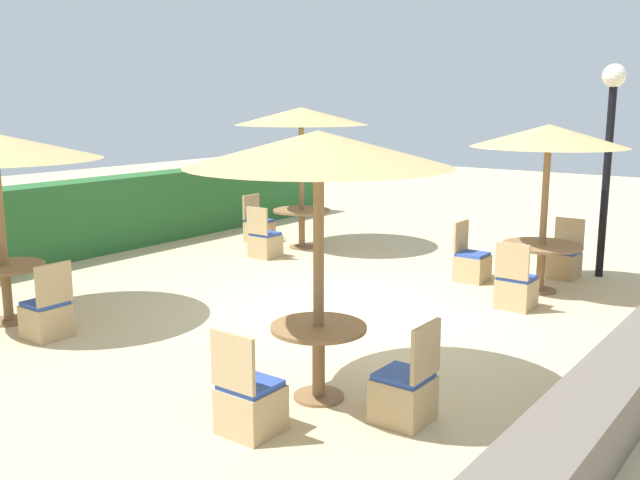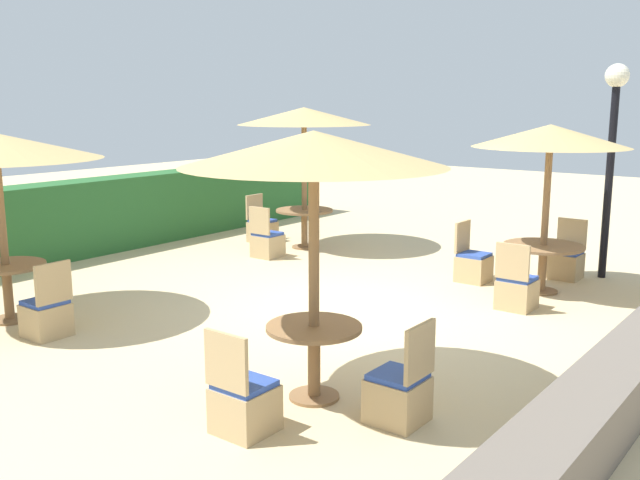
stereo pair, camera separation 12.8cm
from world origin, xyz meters
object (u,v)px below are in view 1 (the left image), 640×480
patio_chair_back_right_north (259,229)px  patio_chair_back_right_west (265,243)px  parasol_front_right (549,137)px  round_table_back_right (302,218)px  round_table_back_left (6,279)px  patio_chair_front_right_east (564,261)px  parasol_front_left (319,150)px  patio_chair_front_left_west (250,403)px  round_table_front_right (542,253)px  patio_chair_front_right_north (471,264)px  patio_chair_front_right_west (516,289)px  patio_chair_back_left_south (47,316)px  lamp_post (610,128)px  parasol_back_right (301,117)px  round_table_front_left (319,345)px  patio_chair_front_left_south (405,393)px

patio_chair_back_right_north → patio_chair_back_right_west: 1.44m
patio_chair_back_right_north → parasol_front_right: 6.16m
round_table_back_right → round_table_back_left: 5.88m
patio_chair_back_right_north → patio_chair_front_right_east: (0.71, -5.82, 0.00)m
parasol_front_left → patio_chair_front_right_east: (6.07, -0.33, -2.08)m
patio_chair_front_left_west → round_table_front_right: size_ratio=0.81×
round_table_back_right → parasol_front_right: (-0.39, -4.77, 1.68)m
patio_chair_front_right_north → patio_chair_front_right_west: (-1.03, -1.13, 0.00)m
round_table_back_left → patio_chair_front_right_north: size_ratio=1.05×
parasol_front_right → round_table_front_right: 1.69m
patio_chair_back_left_south → lamp_post: bearing=-32.1°
parasol_back_right → round_table_front_left: bearing=-140.6°
round_table_back_right → patio_chair_front_left_west: patio_chair_front_left_west is taller
patio_chair_front_right_north → patio_chair_front_right_east: bearing=134.7°
parasol_front_right → patio_chair_front_right_west: parasol_front_right is taller
round_table_front_right → patio_chair_front_right_west: patio_chair_front_right_west is taller
round_table_back_right → round_table_front_left: 7.00m
patio_chair_back_right_west → patio_chair_front_right_north: size_ratio=1.00×
patio_chair_back_left_south → patio_chair_front_right_north: same height
patio_chair_front_left_south → round_table_front_right: size_ratio=0.81×
patio_chair_back_right_north → round_table_front_right: bearing=86.7°
round_table_front_right → patio_chair_front_right_east: 1.10m
round_table_back_right → patio_chair_front_right_north: bearing=-96.5°
parasol_back_right → patio_chair_back_left_south: bearing=-172.2°
round_table_front_left → patio_chair_front_right_east: patio_chair_front_right_east is taller
lamp_post → patio_chair_front_right_west: 3.30m
lamp_post → patio_chair_back_right_north: 6.69m
patio_chair_back_right_west → patio_chair_front_left_south: size_ratio=1.00×
patio_chair_front_right_north → patio_chair_front_right_west: same height
lamp_post → round_table_front_right: (-1.46, 0.44, -1.78)m
patio_chair_back_right_north → patio_chair_back_right_west: bearing=45.7°
round_table_back_right → patio_chair_back_left_south: 6.00m
patio_chair_back_right_north → patio_chair_front_right_north: same height
parasol_front_left → patio_chair_front_right_east: parasol_front_left is taller
parasol_front_left → patio_chair_front_left_west: bearing=177.6°
patio_chair_back_right_north → round_table_front_right: size_ratio=0.81×
round_table_back_left → patio_chair_front_right_east: size_ratio=1.05×
patio_chair_front_left_west → patio_chair_back_left_south: size_ratio=1.00×
patio_chair_back_right_west → patio_chair_front_left_south: bearing=-38.8°
parasol_front_left → patio_chair_front_left_west: parasol_front_left is taller
patio_chair_back_right_west → patio_chair_front_right_north: same height
parasol_back_right → round_table_back_right: 1.88m
parasol_back_right → patio_chair_front_left_south: bearing=-135.1°
lamp_post → round_table_front_left: size_ratio=3.69×
patio_chair_back_right_north → patio_chair_front_right_west: size_ratio=1.00×
patio_chair_back_right_north → patio_chair_front_left_west: size_ratio=1.00×
patio_chair_back_right_west → patio_chair_front_left_south: same height
round_table_back_right → parasol_front_right: 5.07m
round_table_back_left → patio_chair_front_right_east: 8.18m
round_table_back_right → round_table_back_left: (-5.88, 0.14, -0.02)m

